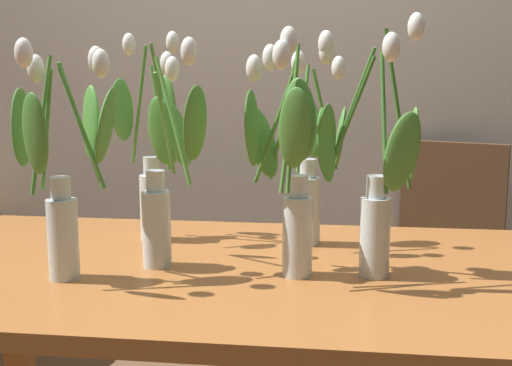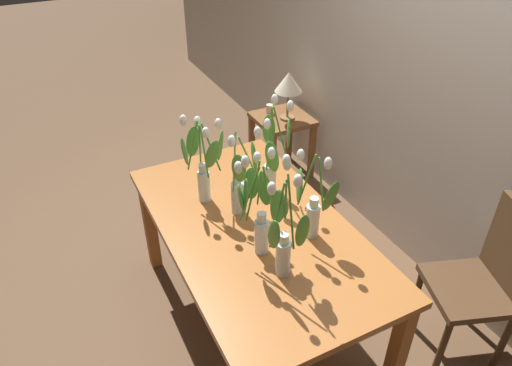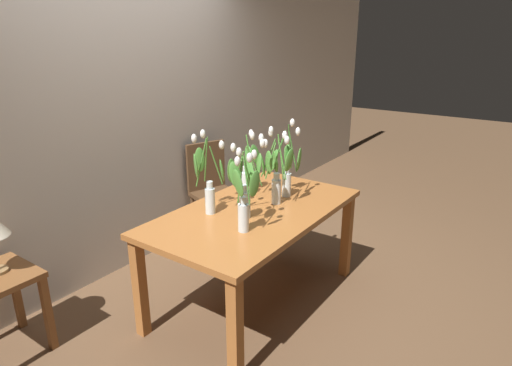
% 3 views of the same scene
% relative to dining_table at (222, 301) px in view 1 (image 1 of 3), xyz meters
% --- Properties ---
extents(room_wall_rear, '(9.00, 0.10, 2.70)m').
position_rel_dining_table_xyz_m(room_wall_rear, '(0.00, 1.27, 0.70)').
color(room_wall_rear, beige).
rests_on(room_wall_rear, ground).
extents(dining_table, '(1.60, 0.90, 0.74)m').
position_rel_dining_table_xyz_m(dining_table, '(0.00, 0.00, 0.00)').
color(dining_table, '#A3602D').
rests_on(dining_table, ground).
extents(tulip_vase_0, '(0.16, 0.21, 0.51)m').
position_rel_dining_table_xyz_m(tulip_vase_0, '(0.21, 0.21, 0.27)').
color(tulip_vase_0, silver).
rests_on(tulip_vase_0, dining_table).
extents(tulip_vase_1, '(0.19, 0.24, 0.55)m').
position_rel_dining_table_xyz_m(tulip_vase_1, '(0.16, -0.07, 0.32)').
color(tulip_vase_1, silver).
rests_on(tulip_vase_1, dining_table).
extents(tulip_vase_2, '(0.25, 0.18, 0.58)m').
position_rel_dining_table_xyz_m(tulip_vase_2, '(0.34, -0.03, 0.31)').
color(tulip_vase_2, silver).
rests_on(tulip_vase_2, dining_table).
extents(tulip_vase_3, '(0.26, 0.20, 0.57)m').
position_rel_dining_table_xyz_m(tulip_vase_3, '(-0.23, 0.22, 0.31)').
color(tulip_vase_3, silver).
rests_on(tulip_vase_3, dining_table).
extents(tulip_vase_4, '(0.20, 0.21, 0.53)m').
position_rel_dining_table_xyz_m(tulip_vase_4, '(-0.13, -0.02, 0.27)').
color(tulip_vase_4, silver).
rests_on(tulip_vase_4, dining_table).
extents(tulip_vase_5, '(0.22, 0.26, 0.52)m').
position_rel_dining_table_xyz_m(tulip_vase_5, '(-0.32, -0.14, 0.32)').
color(tulip_vase_5, silver).
rests_on(tulip_vase_5, dining_table).
extents(dining_chair, '(0.51, 0.51, 0.93)m').
position_rel_dining_table_xyz_m(dining_chair, '(0.68, 0.99, -0.12)').
color(dining_chair, '#4C331E').
rests_on(dining_chair, ground).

